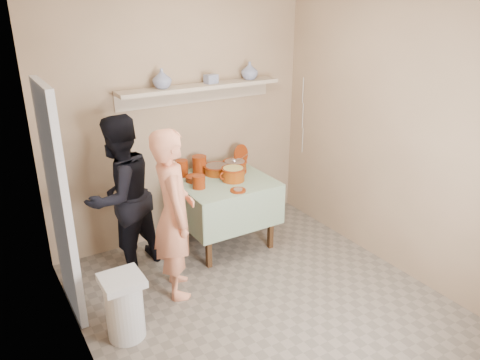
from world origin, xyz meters
TOP-DOWN VIEW (x-y plane):
  - ground at (0.00, 0.00)m, footprint 3.50×3.50m
  - tile_panel at (-1.46, 0.95)m, footprint 0.06×0.70m
  - plate_stack_a at (-0.08, 1.59)m, footprint 0.13×0.13m
  - plate_stack_b at (0.13, 1.58)m, footprint 0.16×0.16m
  - bowl_stack at (-0.08, 1.18)m, footprint 0.13×0.13m
  - empty_bowl at (-0.03, 1.38)m, footprint 0.19×0.19m
  - propped_lid at (0.66, 1.57)m, footprint 0.24×0.13m
  - vase_right at (0.80, 1.62)m, footprint 0.20×0.20m
  - vase_left at (-0.23, 1.63)m, footprint 0.26×0.26m
  - ceramic_box at (0.32, 1.62)m, footprint 0.14×0.11m
  - person_cook at (-0.56, 0.70)m, footprint 0.51×0.65m
  - person_helper at (-0.85, 1.32)m, footprint 0.96×0.88m
  - room_shell at (0.00, 0.00)m, footprint 3.04×3.54m
  - serving_table at (0.25, 1.28)m, footprint 0.97×0.97m
  - cazuela_meat_a at (0.28, 1.45)m, footprint 0.30×0.30m
  - cazuela_meat_b at (0.51, 1.46)m, footprint 0.28×0.28m
  - ladle at (0.49, 1.43)m, footprint 0.08×0.26m
  - cazuela_rice at (0.33, 1.18)m, footprint 0.33×0.25m
  - front_plate at (0.22, 0.90)m, footprint 0.16×0.16m
  - wall_shelf at (0.20, 1.65)m, footprint 1.80×0.25m
  - trash_bin at (-1.19, 0.32)m, footprint 0.32×0.32m
  - electrical_cord at (1.47, 1.48)m, footprint 0.01×0.05m

SIDE VIEW (x-z plane):
  - ground at x=0.00m, z-range 0.00..0.00m
  - trash_bin at x=-1.19m, z-range 0.00..0.56m
  - serving_table at x=0.25m, z-range 0.26..1.02m
  - front_plate at x=0.22m, z-range 0.76..0.78m
  - person_cook at x=-0.56m, z-range 0.00..1.57m
  - empty_bowl at x=-0.03m, z-range 0.76..0.82m
  - person_helper at x=-0.85m, z-range 0.00..1.59m
  - cazuela_meat_a at x=0.28m, z-range 0.77..0.87m
  - cazuela_meat_b at x=0.51m, z-range 0.77..0.87m
  - bowl_stack at x=-0.08m, z-range 0.76..0.89m
  - cazuela_rice at x=0.33m, z-range 0.77..0.92m
  - plate_stack_a at x=-0.08m, z-range 0.76..0.94m
  - plate_stack_b at x=0.13m, z-range 0.76..0.95m
  - ladle at x=0.49m, z-range 0.78..0.97m
  - propped_lid at x=0.66m, z-range 0.76..1.00m
  - tile_panel at x=-1.46m, z-range 0.00..2.00m
  - electrical_cord at x=1.47m, z-range 0.80..1.70m
  - room_shell at x=0.00m, z-range 0.30..2.92m
  - wall_shelf at x=0.20m, z-range 1.57..1.78m
  - ceramic_box at x=0.32m, z-range 1.72..1.81m
  - vase_right at x=0.80m, z-range 1.72..1.91m
  - vase_left at x=-0.23m, z-range 1.72..1.92m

